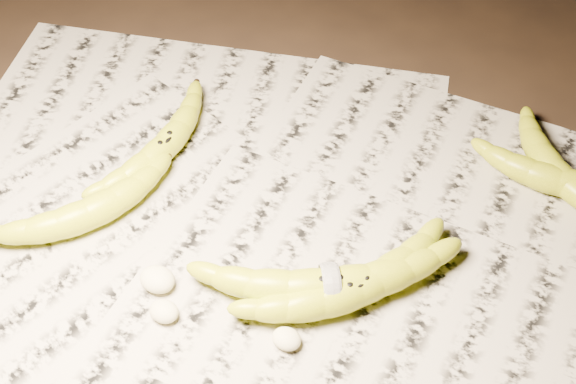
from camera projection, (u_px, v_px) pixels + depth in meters
The scene contains 12 objects.
ground at pixel (283, 232), 0.85m from camera, with size 3.00×3.00×0.00m, color black.
newspaper_patch at pixel (290, 257), 0.82m from camera, with size 0.90×0.70×0.01m, color #A7A18F.
banana_left_a at pixel (164, 144), 0.90m from camera, with size 0.18×0.05×0.03m, color #BFC718, non-canonical shape.
banana_left_b at pixel (87, 212), 0.83m from camera, with size 0.18×0.06×0.04m, color #BFC718, non-canonical shape.
banana_center at pixel (356, 287), 0.77m from camera, with size 0.20×0.06×0.04m, color #BFC718, non-canonical shape.
banana_taped at pixel (330, 285), 0.77m from camera, with size 0.24×0.06×0.04m, color #BFC718, non-canonical shape.
banana_upper_a at pixel (560, 179), 0.86m from camera, with size 0.17×0.05×0.03m, color #BFC718, non-canonical shape.
banana_upper_b at pixel (553, 167), 0.87m from camera, with size 0.16×0.05×0.03m, color #BFC718, non-canonical shape.
measuring_tape at pixel (330, 285), 0.77m from camera, with size 0.05×0.05×0.00m, color white.
flesh_chunk_a at pixel (157, 277), 0.78m from camera, with size 0.04×0.03×0.02m, color beige.
flesh_chunk_b at pixel (164, 309), 0.76m from camera, with size 0.03×0.02×0.02m, color beige.
flesh_chunk_c at pixel (287, 337), 0.74m from camera, with size 0.03×0.02×0.02m, color beige.
Camera 1 is at (0.25, -0.46, 0.67)m, focal length 50.00 mm.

